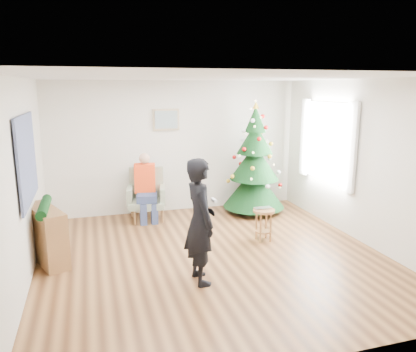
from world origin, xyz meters
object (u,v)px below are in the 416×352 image
object	(u,v)px
christmas_tree	(254,164)
armchair	(147,201)
stool	(263,225)
standing_man	(200,221)
console	(47,235)

from	to	relation	value
christmas_tree	armchair	distance (m)	2.23
stool	standing_man	bearing A→B (deg)	-141.95
christmas_tree	armchair	world-z (taller)	christmas_tree
armchair	console	bearing A→B (deg)	-127.24
christmas_tree	standing_man	xyz separation A→B (m)	(-1.83, -2.58, -0.18)
standing_man	console	bearing A→B (deg)	54.70
stool	armchair	xyz separation A→B (m)	(-1.67, 1.66, 0.08)
armchair	standing_man	world-z (taller)	standing_man
christmas_tree	armchair	bearing A→B (deg)	175.88
armchair	standing_man	size ratio (longest dim) A/B	0.60
christmas_tree	armchair	xyz separation A→B (m)	(-2.13, 0.15, -0.64)
christmas_tree	standing_man	world-z (taller)	christmas_tree
christmas_tree	armchair	size ratio (longest dim) A/B	2.27
armchair	console	world-z (taller)	armchair
christmas_tree	console	bearing A→B (deg)	-159.94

